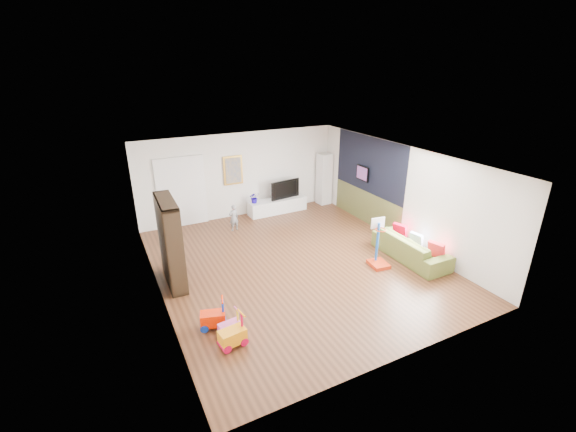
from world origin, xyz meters
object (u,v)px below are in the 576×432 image
sofa (411,247)px  basketball_hoop (380,244)px  media_console (277,206)px  bookshelf (170,242)px

sofa → basketball_hoop: basketball_hoop is taller
sofa → basketball_hoop: size_ratio=1.73×
sofa → media_console: bearing=20.7°
media_console → bookshelf: bearing=-145.3°
media_console → bookshelf: bookshelf is taller
media_console → basketball_hoop: (0.66, -4.44, 0.38)m
bookshelf → sofa: bookshelf is taller
media_console → bookshelf: 4.99m
bookshelf → basketball_hoop: size_ratio=1.63×
media_console → sofa: (1.64, -4.49, 0.08)m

